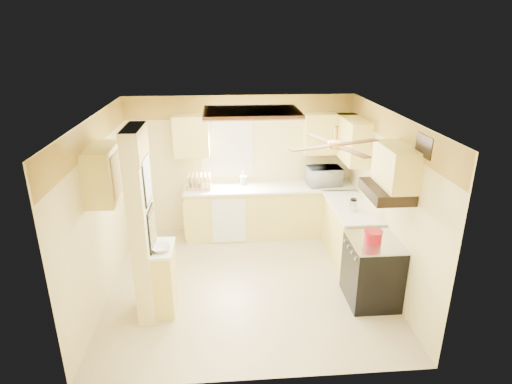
{
  "coord_description": "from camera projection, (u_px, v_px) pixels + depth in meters",
  "views": [
    {
      "loc": [
        -0.32,
        -5.48,
        3.54
      ],
      "look_at": [
        0.15,
        0.35,
        1.32
      ],
      "focal_mm": 30.0,
      "sensor_mm": 36.0,
      "label": 1
    }
  ],
  "objects": [
    {
      "name": "kettle",
      "position": [
        353.0,
        205.0,
        6.52
      ],
      "size": [
        0.13,
        0.13,
        0.21
      ],
      "color": "silver",
      "rests_on": "countertop_right"
    },
    {
      "name": "wall_front",
      "position": [
        259.0,
        280.0,
        4.18
      ],
      "size": [
        4.0,
        0.0,
        4.0
      ],
      "primitive_type": "plane",
      "rotation": [
        -1.57,
        0.0,
        0.0
      ],
      "color": "#EEDB91",
      "rests_on": "floor"
    },
    {
      "name": "bowl",
      "position": [
        161.0,
        248.0,
        5.37
      ],
      "size": [
        0.29,
        0.29,
        0.06
      ],
      "primitive_type": "imported",
      "rotation": [
        0.0,
        0.0,
        0.23
      ],
      "color": "white",
      "rests_on": "ledge_top"
    },
    {
      "name": "wall_right",
      "position": [
        387.0,
        201.0,
        6.1
      ],
      "size": [
        0.0,
        3.8,
        3.8
      ],
      "primitive_type": "plane",
      "rotation": [
        1.57,
        0.0,
        -1.57
      ],
      "color": "#EEDB91",
      "rests_on": "floor"
    },
    {
      "name": "partition_ledge",
      "position": [
        165.0,
        280.0,
        5.64
      ],
      "size": [
        0.25,
        0.55,
        0.9
      ],
      "primitive_type": "cube",
      "color": "#DBCC69",
      "rests_on": "floor"
    },
    {
      "name": "stove",
      "position": [
        372.0,
        271.0,
        5.84
      ],
      "size": [
        0.68,
        0.77,
        0.92
      ],
      "color": "black",
      "rests_on": "floor"
    },
    {
      "name": "ceiling",
      "position": [
        247.0,
        116.0,
        5.5
      ],
      "size": [
        4.0,
        4.0,
        0.0
      ],
      "primitive_type": "plane",
      "rotation": [
        3.14,
        0.0,
        0.0
      ],
      "color": "white",
      "rests_on": "wall_back"
    },
    {
      "name": "countertop_back",
      "position": [
        270.0,
        188.0,
        7.59
      ],
      "size": [
        3.04,
        0.64,
        0.04
      ],
      "primitive_type": "cube",
      "color": "white",
      "rests_on": "lower_cabinets_back"
    },
    {
      "name": "floor",
      "position": [
        248.0,
        283.0,
        6.39
      ],
      "size": [
        4.0,
        4.0,
        0.0
      ],
      "primitive_type": "plane",
      "color": "tan",
      "rests_on": "ground"
    },
    {
      "name": "utensil_crock",
      "position": [
        243.0,
        180.0,
        7.66
      ],
      "size": [
        0.12,
        0.12,
        0.24
      ],
      "color": "white",
      "rests_on": "countertop_back"
    },
    {
      "name": "partition_column",
      "position": [
        142.0,
        226.0,
        5.34
      ],
      "size": [
        0.2,
        0.7,
        2.5
      ],
      "primitive_type": "cube",
      "color": "#EEDB91",
      "rests_on": "floor"
    },
    {
      "name": "ceiling_light_panel",
      "position": [
        252.0,
        112.0,
        5.99
      ],
      "size": [
        1.35,
        0.95,
        0.06
      ],
      "color": "brown",
      "rests_on": "ceiling"
    },
    {
      "name": "range_hood",
      "position": [
        386.0,
        191.0,
        5.44
      ],
      "size": [
        0.5,
        0.76,
        0.14
      ],
      "primitive_type": "cube",
      "color": "black",
      "rests_on": "upper_cab_over_stove"
    },
    {
      "name": "microwave",
      "position": [
        324.0,
        176.0,
        7.62
      ],
      "size": [
        0.61,
        0.44,
        0.32
      ],
      "primitive_type": "imported",
      "rotation": [
        0.0,
        0.0,
        3.22
      ],
      "color": "white",
      "rests_on": "countertop_back"
    },
    {
      "name": "vent_grate",
      "position": [
        424.0,
        146.0,
        4.89
      ],
      "size": [
        0.02,
        0.4,
        0.25
      ],
      "primitive_type": "cube",
      "color": "black",
      "rests_on": "wall_right"
    },
    {
      "name": "dish_rack",
      "position": [
        199.0,
        183.0,
        7.47
      ],
      "size": [
        0.45,
        0.35,
        0.24
      ],
      "color": "tan",
      "rests_on": "countertop_back"
    },
    {
      "name": "dutch_oven",
      "position": [
        373.0,
        236.0,
        5.62
      ],
      "size": [
        0.25,
        0.25,
        0.17
      ],
      "color": "#A70E19",
      "rests_on": "stove"
    },
    {
      "name": "lower_cabinets_right",
      "position": [
        350.0,
        234.0,
        6.92
      ],
      "size": [
        0.6,
        1.4,
        0.9
      ],
      "primitive_type": "cube",
      "color": "#DBCC69",
      "rests_on": "floor"
    },
    {
      "name": "ledge_top",
      "position": [
        162.0,
        249.0,
        5.47
      ],
      "size": [
        0.28,
        0.58,
        0.04
      ],
      "primitive_type": "cube",
      "color": "white",
      "rests_on": "partition_ledge"
    },
    {
      "name": "upper_cab_over_stove",
      "position": [
        396.0,
        166.0,
        5.32
      ],
      "size": [
        0.35,
        0.76,
        0.52
      ],
      "primitive_type": "cube",
      "color": "#DBCC69",
      "rests_on": "wall_right"
    },
    {
      "name": "wallpaper_border",
      "position": [
        240.0,
        107.0,
        7.33
      ],
      "size": [
        4.0,
        0.02,
        0.4
      ],
      "primitive_type": "cube",
      "color": "yellow",
      "rests_on": "wall_back"
    },
    {
      "name": "upper_cab_left_wall",
      "position": [
        103.0,
        174.0,
        5.37
      ],
      "size": [
        0.35,
        0.75,
        0.7
      ],
      "primitive_type": "cube",
      "color": "#DBCC69",
      "rests_on": "wall_left"
    },
    {
      "name": "upper_cab_back_right",
      "position": [
        330.0,
        133.0,
        7.46
      ],
      "size": [
        0.9,
        0.35,
        0.7
      ],
      "primitive_type": "cube",
      "color": "#DBCC69",
      "rests_on": "wall_back"
    },
    {
      "name": "wall_back",
      "position": [
        241.0,
        165.0,
        7.72
      ],
      "size": [
        4.0,
        0.0,
        4.0
      ],
      "primitive_type": "plane",
      "rotation": [
        1.57,
        0.0,
        0.0
      ],
      "color": "#EEDB91",
      "rests_on": "floor"
    },
    {
      "name": "countertop_right",
      "position": [
        352.0,
        207.0,
        6.75
      ],
      "size": [
        0.64,
        1.44,
        0.04
      ],
      "primitive_type": "cube",
      "color": "white",
      "rests_on": "lower_cabinets_right"
    },
    {
      "name": "ceiling_fan",
      "position": [
        336.0,
        144.0,
        5.0
      ],
      "size": [
        1.15,
        1.15,
        0.26
      ],
      "color": "gold",
      "rests_on": "ceiling"
    },
    {
      "name": "poster_nashville",
      "position": [
        152.0,
        229.0,
        5.36
      ],
      "size": [
        0.02,
        0.42,
        0.57
      ],
      "color": "black",
      "rests_on": "partition_column"
    },
    {
      "name": "wall_left",
      "position": [
        101.0,
        210.0,
        5.8
      ],
      "size": [
        0.0,
        3.8,
        3.8
      ],
      "primitive_type": "plane",
      "rotation": [
        1.57,
        0.0,
        1.57
      ],
      "color": "#EEDB91",
      "rests_on": "floor"
    },
    {
      "name": "dishwasher_panel",
      "position": [
        229.0,
        221.0,
        7.42
      ],
      "size": [
        0.58,
        0.02,
        0.8
      ],
      "primitive_type": "cube",
      "color": "white",
      "rests_on": "lower_cabinets_back"
    },
    {
      "name": "upper_cab_right",
      "position": [
        353.0,
        139.0,
        7.04
      ],
      "size": [
        0.35,
        1.0,
        0.7
      ],
      "primitive_type": "cube",
      "color": "#DBCC69",
      "rests_on": "wall_right"
    },
    {
      "name": "lower_cabinets_back",
      "position": [
        270.0,
        212.0,
        7.76
      ],
      "size": [
        3.0,
        0.6,
        0.9
      ],
      "primitive_type": "cube",
      "color": "#DBCC69",
      "rests_on": "floor"
    },
    {
      "name": "upper_cab_back_left",
      "position": [
        191.0,
        136.0,
        7.28
      ],
      "size": [
        0.6,
        0.35,
        0.7
      ],
      "primitive_type": "cube",
      "color": "#DBCC69",
      "rests_on": "wall_back"
    },
    {
      "name": "window",
      "position": [
        227.0,
        150.0,
        7.58
      ],
      "size": [
        0.92,
        0.02,
        1.02
      ],
      "color": "white",
      "rests_on": "wall_back"
    },
    {
      "name": "poster_menu",
      "position": [
        147.0,
        180.0,
        5.13
      ],
      "size": [
        0.02,
        0.42,
        0.57
      ],
      "color": "black",
      "rests_on": "partition_column"
    }
  ]
}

